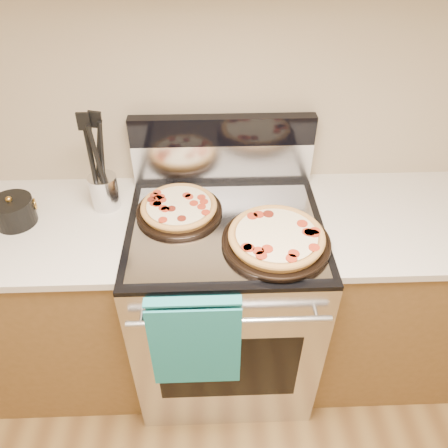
{
  "coord_description": "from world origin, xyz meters",
  "views": [
    {
      "loc": [
        -0.05,
        0.35,
        2.0
      ],
      "look_at": [
        -0.01,
        1.55,
        1.0
      ],
      "focal_mm": 35.0,
      "sensor_mm": 36.0,
      "label": 1
    }
  ],
  "objects_px": {
    "range_body": "(225,303)",
    "pepperoni_pizza_front": "(276,238)",
    "utensil_crock": "(105,192)",
    "pepperoni_pizza_back": "(179,208)",
    "saucepan": "(14,213)"
  },
  "relations": [
    {
      "from": "range_body",
      "to": "pepperoni_pizza_front",
      "type": "distance_m",
      "value": 0.55
    },
    {
      "from": "pepperoni_pizza_front",
      "to": "utensil_crock",
      "type": "relative_size",
      "value": 2.78
    },
    {
      "from": "pepperoni_pizza_front",
      "to": "pepperoni_pizza_back",
      "type": "bearing_deg",
      "value": 151.46
    },
    {
      "from": "pepperoni_pizza_front",
      "to": "saucepan",
      "type": "distance_m",
      "value": 1.01
    },
    {
      "from": "pepperoni_pizza_front",
      "to": "utensil_crock",
      "type": "height_order",
      "value": "utensil_crock"
    },
    {
      "from": "range_body",
      "to": "pepperoni_pizza_front",
      "type": "height_order",
      "value": "pepperoni_pizza_front"
    },
    {
      "from": "utensil_crock",
      "to": "pepperoni_pizza_front",
      "type": "bearing_deg",
      "value": -22.57
    },
    {
      "from": "range_body",
      "to": "utensil_crock",
      "type": "distance_m",
      "value": 0.73
    },
    {
      "from": "range_body",
      "to": "utensil_crock",
      "type": "relative_size",
      "value": 6.39
    },
    {
      "from": "range_body",
      "to": "saucepan",
      "type": "height_order",
      "value": "saucepan"
    },
    {
      "from": "pepperoni_pizza_back",
      "to": "pepperoni_pizza_front",
      "type": "height_order",
      "value": "pepperoni_pizza_front"
    },
    {
      "from": "utensil_crock",
      "to": "pepperoni_pizza_back",
      "type": "bearing_deg",
      "value": -14.67
    },
    {
      "from": "range_body",
      "to": "utensil_crock",
      "type": "xyz_separation_m",
      "value": [
        -0.48,
        0.15,
        0.53
      ]
    },
    {
      "from": "pepperoni_pizza_front",
      "to": "saucepan",
      "type": "height_order",
      "value": "saucepan"
    },
    {
      "from": "pepperoni_pizza_back",
      "to": "saucepan",
      "type": "height_order",
      "value": "saucepan"
    }
  ]
}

